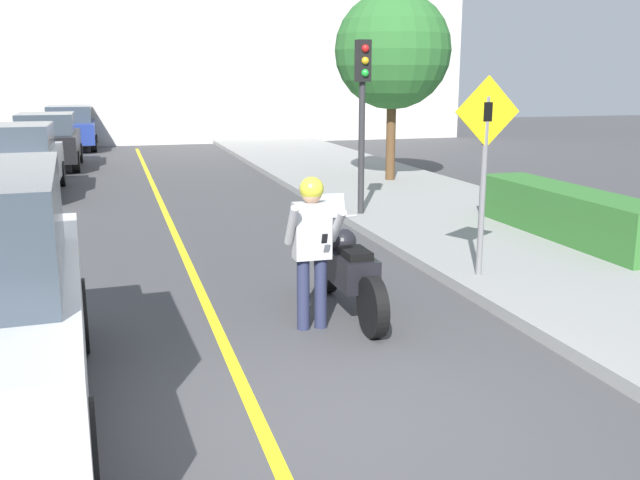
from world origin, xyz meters
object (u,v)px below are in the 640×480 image
crossing_sign (485,158)px  street_tree (393,51)px  motorcycle (347,270)px  person_biker (312,237)px  parked_car_black (48,140)px  parked_car_blue (71,127)px  parked_car_silver (18,159)px  traffic_light (363,94)px

crossing_sign → street_tree: size_ratio=0.56×
motorcycle → person_biker: bearing=-141.4°
parked_car_black → parked_car_blue: (0.41, 5.95, 0.00)m
motorcycle → parked_car_black: (-4.40, 15.65, 0.34)m
parked_car_black → parked_car_blue: size_ratio=1.00×
parked_car_black → parked_car_blue: bearing=86.0°
person_biker → crossing_sign: (2.61, 1.00, 0.68)m
motorcycle → street_tree: size_ratio=0.51×
person_biker → street_tree: 11.26m
person_biker → street_tree: size_ratio=0.36×
street_tree → person_biker: bearing=-116.4°
person_biker → parked_car_blue: size_ratio=0.40×
motorcycle → parked_car_black: 16.26m
parked_car_silver → parked_car_blue: 11.29m
motorcycle → traffic_light: size_ratio=0.73×
traffic_light → parked_car_black: 12.39m
motorcycle → parked_car_black: bearing=105.7°
motorcycle → person_biker: (-0.55, -0.44, 0.52)m
parked_car_silver → street_tree: bearing=-5.7°
person_biker → parked_car_silver: bearing=111.0°
parked_car_black → parked_car_silver: bearing=-93.1°
parked_car_black → street_tree: bearing=-35.4°
crossing_sign → street_tree: 9.31m
person_biker → parked_car_silver: (-4.13, 10.78, -0.18)m
person_biker → parked_car_silver: 11.54m
motorcycle → parked_car_blue: (-3.99, 21.60, 0.34)m
parked_car_blue → street_tree: bearing=-55.6°
parked_car_silver → traffic_light: bearing=-37.6°
parked_car_silver → parked_car_black: (0.28, 5.32, 0.00)m
parked_car_black → parked_car_blue: 5.96m
street_tree → parked_car_blue: bearing=124.4°
parked_car_silver → motorcycle: bearing=-65.6°
person_biker → parked_car_blue: (-3.43, 22.04, -0.18)m
person_biker → parked_car_blue: bearing=98.9°
parked_car_silver → person_biker: bearing=-69.0°
person_biker → parked_car_blue: 22.31m
street_tree → parked_car_silver: size_ratio=1.12×
crossing_sign → parked_car_silver: bearing=124.6°
parked_car_silver → parked_car_black: bearing=86.9°
traffic_light → street_tree: size_ratio=0.70×
person_biker → street_tree: (4.89, 9.87, 2.34)m
traffic_light → parked_car_blue: bearing=110.1°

